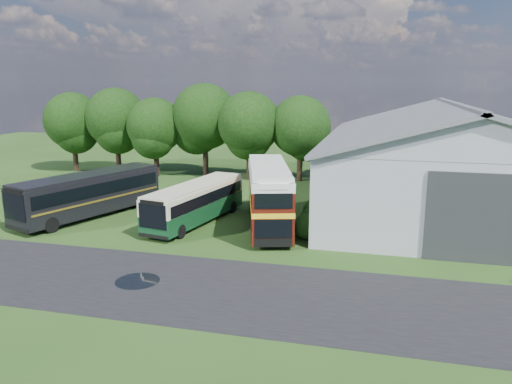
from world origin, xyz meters
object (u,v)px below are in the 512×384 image
(bus_green_single, at_px, (196,202))
(storage_shed, at_px, (451,156))
(bus_maroon_double, at_px, (269,197))
(bus_dark_single, at_px, (89,194))

(bus_green_single, bearing_deg, storage_shed, 35.81)
(bus_green_single, xyz_separation_m, bus_maroon_double, (5.20, 0.08, 0.68))
(bus_maroon_double, xyz_separation_m, bus_dark_single, (-13.32, -0.46, -0.45))
(storage_shed, distance_m, bus_maroon_double, 14.93)
(bus_green_single, xyz_separation_m, bus_dark_single, (-8.12, -0.38, 0.23))
(storage_shed, bearing_deg, bus_dark_single, -161.33)
(bus_maroon_double, height_order, bus_dark_single, bus_maroon_double)
(storage_shed, relative_size, bus_maroon_double, 2.40)
(bus_maroon_double, bearing_deg, bus_green_single, 164.75)
(storage_shed, relative_size, bus_dark_single, 2.10)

